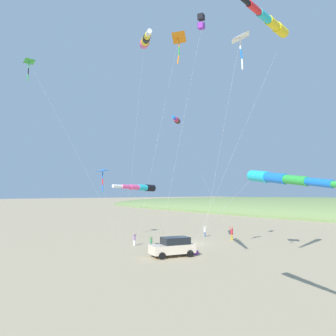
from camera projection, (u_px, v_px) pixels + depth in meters
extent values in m
plane|color=tan|center=(188.00, 244.00, 41.33)|extent=(600.00, 600.00, 0.00)
cube|color=beige|center=(172.00, 249.00, 33.09)|extent=(4.60, 2.76, 0.84)
cube|color=black|center=(175.00, 241.00, 33.29)|extent=(2.88, 2.16, 0.68)
cylinder|color=black|center=(162.00, 256.00, 31.62)|extent=(0.69, 0.36, 0.66)
cylinder|color=black|center=(155.00, 253.00, 33.31)|extent=(0.69, 0.36, 0.66)
cylinder|color=black|center=(190.00, 254.00, 32.82)|extent=(0.69, 0.36, 0.66)
cylinder|color=black|center=(181.00, 251.00, 34.50)|extent=(0.69, 0.36, 0.66)
cube|color=purple|center=(195.00, 253.00, 34.20)|extent=(0.60, 0.40, 0.36)
cube|color=white|center=(195.00, 250.00, 34.21)|extent=(0.62, 0.42, 0.06)
cube|color=gold|center=(232.00, 237.00, 44.29)|extent=(0.27, 0.32, 0.73)
cylinder|color=#B72833|center=(232.00, 232.00, 44.34)|extent=(0.46, 0.46, 0.61)
sphere|color=#A37551|center=(232.00, 229.00, 44.37)|extent=(0.23, 0.23, 0.23)
cylinder|color=#B72833|center=(230.00, 228.00, 44.50)|extent=(0.27, 0.36, 0.46)
cylinder|color=#B72833|center=(232.00, 228.00, 44.53)|extent=(0.27, 0.36, 0.46)
cube|color=#3D7F51|center=(151.00, 246.00, 37.47)|extent=(0.20, 0.27, 0.61)
cylinder|color=#3D7F51|center=(151.00, 241.00, 37.51)|extent=(0.36, 0.36, 0.50)
sphere|color=#A37551|center=(151.00, 238.00, 37.53)|extent=(0.19, 0.19, 0.19)
cylinder|color=#3D7F51|center=(150.00, 237.00, 37.63)|extent=(0.19, 0.31, 0.38)
cylinder|color=#3D7F51|center=(152.00, 237.00, 37.68)|extent=(0.19, 0.31, 0.38)
cube|color=silver|center=(134.00, 243.00, 39.87)|extent=(0.15, 0.26, 0.63)
cylinder|color=#8E6B9E|center=(134.00, 238.00, 39.91)|extent=(0.32, 0.32, 0.52)
sphere|color=tan|center=(134.00, 235.00, 39.93)|extent=(0.20, 0.20, 0.20)
cylinder|color=#8E6B9E|center=(136.00, 234.00, 39.93)|extent=(0.12, 0.32, 0.39)
cylinder|color=#8E6B9E|center=(134.00, 235.00, 39.75)|extent=(0.12, 0.32, 0.39)
cube|color=#335199|center=(205.00, 234.00, 47.65)|extent=(0.28, 0.24, 0.64)
cylinder|color=silver|center=(205.00, 230.00, 47.69)|extent=(0.40, 0.40, 0.53)
sphere|color=tan|center=(205.00, 228.00, 47.71)|extent=(0.20, 0.20, 0.20)
cylinder|color=silver|center=(204.00, 227.00, 47.88)|extent=(0.31, 0.24, 0.40)
cylinder|color=silver|center=(206.00, 227.00, 47.79)|extent=(0.31, 0.24, 0.40)
cube|color=black|center=(201.00, 17.00, 31.43)|extent=(0.69, 0.69, 0.52)
cube|color=purple|center=(201.00, 26.00, 31.37)|extent=(0.69, 0.69, 0.52)
cylinder|color=black|center=(203.00, 20.00, 31.05)|extent=(0.02, 0.02, 1.36)
cylinder|color=black|center=(205.00, 22.00, 31.50)|extent=(0.02, 0.02, 1.36)
cylinder|color=black|center=(197.00, 21.00, 31.30)|extent=(0.02, 0.02, 1.36)
cylinder|color=black|center=(200.00, 23.00, 31.75)|extent=(0.02, 0.02, 1.36)
cylinder|color=white|center=(178.00, 146.00, 32.76)|extent=(0.69, 5.90, 21.18)
cylinder|color=yellow|center=(280.00, 30.00, 25.20)|extent=(1.70, 1.10, 0.83)
cylinder|color=yellow|center=(272.00, 23.00, 24.01)|extent=(1.66, 1.00, 0.73)
cylinder|color=#1EB7C6|center=(264.00, 16.00, 22.82)|extent=(1.63, 0.90, 0.63)
cylinder|color=red|center=(254.00, 8.00, 21.63)|extent=(1.60, 0.80, 0.53)
cylinder|color=white|center=(231.00, 160.00, 29.32)|extent=(0.38, 10.74, 18.01)
pyramid|color=blue|center=(103.00, 170.00, 32.33)|extent=(1.28, 1.60, 0.30)
cylinder|color=black|center=(103.00, 171.00, 32.33)|extent=(1.20, 0.38, 0.21)
cylinder|color=blue|center=(103.00, 175.00, 32.30)|extent=(0.13, 0.11, 0.63)
cylinder|color=red|center=(103.00, 182.00, 32.21)|extent=(0.12, 0.18, 0.64)
cylinder|color=blue|center=(102.00, 188.00, 32.10)|extent=(0.18, 0.19, 0.64)
cylinder|color=white|center=(107.00, 213.00, 35.34)|extent=(3.80, 5.44, 8.17)
cylinder|color=#EF4C93|center=(144.00, 43.00, 25.68)|extent=(1.20, 1.43, 0.94)
cylinder|color=yellow|center=(145.00, 41.00, 24.58)|extent=(1.11, 1.36, 0.86)
cylinder|color=black|center=(146.00, 38.00, 23.49)|extent=(1.01, 1.30, 0.77)
cylinder|color=yellow|center=(148.00, 36.00, 22.39)|extent=(0.92, 1.23, 0.68)
cylinder|color=white|center=(149.00, 33.00, 21.29)|extent=(0.83, 1.17, 0.59)
cylinder|color=white|center=(132.00, 166.00, 32.62)|extent=(5.97, 13.11, 17.36)
pyramid|color=orange|center=(178.00, 37.00, 27.77)|extent=(1.67, 1.24, 0.76)
cylinder|color=black|center=(179.00, 38.00, 27.73)|extent=(0.31, 1.02, 0.87)
cylinder|color=orange|center=(179.00, 43.00, 27.72)|extent=(0.19, 0.13, 0.68)
cylinder|color=green|center=(179.00, 51.00, 27.74)|extent=(0.16, 0.21, 0.69)
cylinder|color=orange|center=(178.00, 60.00, 27.74)|extent=(0.20, 0.22, 0.69)
cylinder|color=white|center=(154.00, 158.00, 31.43)|extent=(1.82, 9.57, 18.64)
cylinder|color=black|center=(177.00, 121.00, 39.45)|extent=(1.29, 1.29, 0.72)
cylinder|color=red|center=(176.00, 120.00, 38.31)|extent=(1.20, 1.20, 0.61)
cylinder|color=purple|center=(175.00, 119.00, 37.17)|extent=(1.11, 1.11, 0.50)
cylinder|color=blue|center=(174.00, 117.00, 36.02)|extent=(1.02, 1.03, 0.39)
cylinder|color=white|center=(206.00, 184.00, 41.61)|extent=(8.13, 0.87, 14.32)
pyramid|color=white|center=(240.00, 36.00, 25.57)|extent=(1.62, 1.99, 0.55)
cylinder|color=black|center=(240.00, 38.00, 25.57)|extent=(1.42, 0.49, 0.51)
cylinder|color=white|center=(240.00, 44.00, 25.55)|extent=(0.17, 0.13, 0.78)
cylinder|color=blue|center=(241.00, 54.00, 25.49)|extent=(0.22, 0.25, 0.79)
cylinder|color=white|center=(242.00, 64.00, 25.45)|extent=(0.22, 0.19, 0.79)
cylinder|color=white|center=(218.00, 160.00, 28.32)|extent=(2.09, 6.90, 17.68)
cylinder|color=black|center=(150.00, 188.00, 30.66)|extent=(1.07, 0.79, 0.63)
cylinder|color=#1EB7C6|center=(142.00, 188.00, 29.95)|extent=(1.05, 0.71, 0.55)
cylinder|color=#EF4C93|center=(134.00, 187.00, 29.25)|extent=(1.03, 0.63, 0.47)
cylinder|color=#EF4C93|center=(126.00, 187.00, 28.54)|extent=(1.01, 0.55, 0.38)
cylinder|color=white|center=(117.00, 186.00, 27.83)|extent=(0.99, 0.46, 0.30)
cylinder|color=white|center=(161.00, 223.00, 33.12)|extent=(3.83, 3.00, 6.42)
cylinder|color=#1EB7C6|center=(259.00, 176.00, 18.07)|extent=(0.96, 1.53, 0.73)
cylinder|color=blue|center=(276.00, 178.00, 16.79)|extent=(0.87, 1.50, 0.65)
cylinder|color=green|center=(296.00, 180.00, 15.51)|extent=(0.79, 1.47, 0.57)
cylinder|color=blue|center=(319.00, 183.00, 14.24)|extent=(0.71, 1.44, 0.49)
cylinder|color=white|center=(205.00, 229.00, 25.60)|extent=(5.77, 13.62, 6.99)
pyramid|color=green|center=(29.00, 61.00, 35.50)|extent=(1.63, 1.75, 0.39)
cylinder|color=black|center=(29.00, 61.00, 35.50)|extent=(1.07, 0.75, 0.33)
cylinder|color=green|center=(29.00, 65.00, 35.47)|extent=(0.19, 0.16, 0.67)
cylinder|color=black|center=(28.00, 71.00, 35.41)|extent=(0.15, 0.15, 0.66)
cylinder|color=green|center=(28.00, 77.00, 35.37)|extent=(0.17, 0.20, 0.67)
cylinder|color=white|center=(80.00, 160.00, 38.45)|extent=(11.58, 0.44, 19.71)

